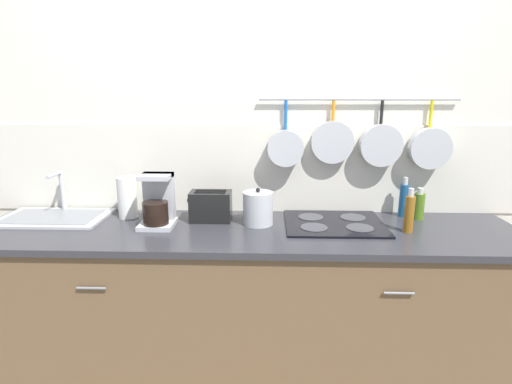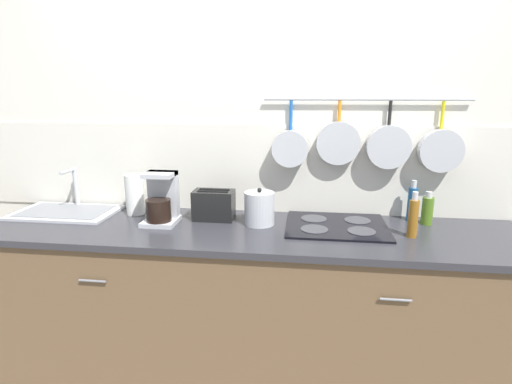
% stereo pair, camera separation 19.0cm
% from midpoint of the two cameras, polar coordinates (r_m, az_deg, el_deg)
% --- Properties ---
extents(ground_plane, '(12.00, 12.00, 0.00)m').
position_cam_midpoint_polar(ground_plane, '(2.59, 1.14, -24.51)').
color(ground_plane, gray).
extents(wall_back, '(7.20, 0.16, 2.60)m').
position_cam_midpoint_polar(wall_back, '(2.42, 2.40, 6.01)').
color(wall_back, silver).
rests_on(wall_back, ground_plane).
extents(cabinet_base, '(2.89, 0.65, 0.87)m').
position_cam_midpoint_polar(cabinet_base, '(2.34, 1.19, -16.18)').
color(cabinet_base, brown).
rests_on(cabinet_base, ground_plane).
extents(countertop, '(2.93, 0.67, 0.03)m').
position_cam_midpoint_polar(countertop, '(2.15, 1.25, -5.73)').
color(countertop, '#2D2D33').
rests_on(countertop, cabinet_base).
extents(sink_basin, '(0.59, 0.36, 0.26)m').
position_cam_midpoint_polar(sink_basin, '(2.63, -23.63, -2.43)').
color(sink_basin, '#B7BABF').
rests_on(sink_basin, countertop).
extents(paper_towel_roll, '(0.11, 0.11, 0.24)m').
position_cam_midpoint_polar(paper_towel_roll, '(2.45, -14.84, -0.35)').
color(paper_towel_roll, white).
rests_on(paper_towel_roll, countertop).
extents(coffee_maker, '(0.18, 0.19, 0.29)m').
position_cam_midpoint_polar(coffee_maker, '(2.26, -11.04, -1.41)').
color(coffee_maker, '#B7BABF').
rests_on(coffee_maker, countertop).
extents(toaster, '(0.25, 0.14, 0.17)m').
position_cam_midpoint_polar(toaster, '(2.28, -3.68, -1.89)').
color(toaster, black).
rests_on(toaster, countertop).
extents(kettle, '(0.17, 0.17, 0.21)m').
position_cam_midpoint_polar(kettle, '(2.19, 2.97, -2.36)').
color(kettle, '#B7BABF').
rests_on(kettle, countertop).
extents(cooktop, '(0.54, 0.45, 0.01)m').
position_cam_midpoint_polar(cooktop, '(2.24, 13.86, -4.72)').
color(cooktop, black).
rests_on(cooktop, countertop).
extents(bottle_dish_soap, '(0.05, 0.05, 0.24)m').
position_cam_midpoint_polar(bottle_dish_soap, '(2.18, 23.91, -3.37)').
color(bottle_dish_soap, '#8C5919').
rests_on(bottle_dish_soap, countertop).
extents(bottle_olive_oil, '(0.05, 0.05, 0.23)m').
position_cam_midpoint_polar(bottle_olive_oil, '(2.45, 23.51, -1.47)').
color(bottle_olive_oil, navy).
rests_on(bottle_olive_oil, countertop).
extents(bottle_hot_sauce, '(0.06, 0.06, 0.19)m').
position_cam_midpoint_polar(bottle_hot_sauce, '(2.42, 25.39, -2.36)').
color(bottle_hot_sauce, '#4C721E').
rests_on(bottle_hot_sauce, countertop).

